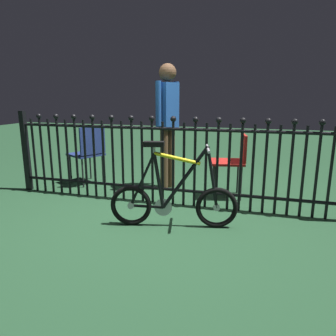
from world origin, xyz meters
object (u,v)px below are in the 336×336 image
bicycle (173,199)px  person_visitor (168,115)px  chair_red (234,158)px  chair_navy (89,150)px

bicycle → person_visitor: 1.56m
chair_red → person_visitor: 1.08m
chair_navy → bicycle: bearing=-35.6°
bicycle → chair_navy: 2.01m
chair_navy → person_visitor: (1.18, 0.14, 0.52)m
bicycle → chair_navy: (-1.62, 1.16, 0.23)m
bicycle → chair_navy: size_ratio=1.47×
chair_navy → chair_red: 2.11m
chair_navy → chair_red: size_ratio=1.05×
bicycle → person_visitor: bearing=108.9°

